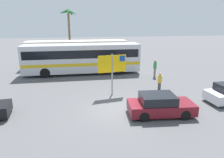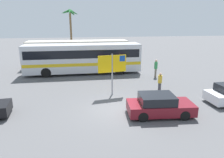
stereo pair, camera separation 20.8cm
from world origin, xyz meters
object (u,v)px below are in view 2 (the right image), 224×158
object	(u,v)px
ferry_sign	(113,65)
pedestrian_near_sign	(156,67)
bus_rear_coach	(78,52)
bus_front_coach	(83,57)
car_maroon	(159,105)
pedestrian_crossing_lot	(160,81)

from	to	relation	value
ferry_sign	pedestrian_near_sign	size ratio (longest dim) A/B	1.76
bus_rear_coach	pedestrian_near_sign	distance (m)	10.24
bus_front_coach	bus_rear_coach	bearing A→B (deg)	97.16
ferry_sign	car_maroon	distance (m)	4.91
bus_rear_coach	ferry_sign	size ratio (longest dim) A/B	3.82
car_maroon	pedestrian_crossing_lot	distance (m)	4.33
ferry_sign	pedestrian_crossing_lot	distance (m)	4.06
ferry_sign	car_maroon	bearing A→B (deg)	-69.89
bus_front_coach	pedestrian_crossing_lot	bearing A→B (deg)	-50.60
bus_front_coach	pedestrian_crossing_lot	world-z (taller)	bus_front_coach
pedestrian_near_sign	bus_front_coach	bearing A→B (deg)	21.97
pedestrian_crossing_lot	car_maroon	bearing A→B (deg)	52.04
pedestrian_crossing_lot	bus_front_coach	bearing A→B (deg)	-66.71
bus_rear_coach	pedestrian_near_sign	bearing A→B (deg)	-41.25
pedestrian_crossing_lot	pedestrian_near_sign	bearing A→B (deg)	-122.46
bus_rear_coach	bus_front_coach	bearing A→B (deg)	-82.84
bus_front_coach	pedestrian_near_sign	world-z (taller)	bus_front_coach
bus_front_coach	pedestrian_near_sign	distance (m)	7.75
bus_rear_coach	car_maroon	world-z (taller)	bus_rear_coach
pedestrian_near_sign	ferry_sign	bearing A→B (deg)	83.65
bus_rear_coach	ferry_sign	xyz separation A→B (m)	(2.58, -11.08, 0.54)
ferry_sign	pedestrian_crossing_lot	world-z (taller)	ferry_sign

